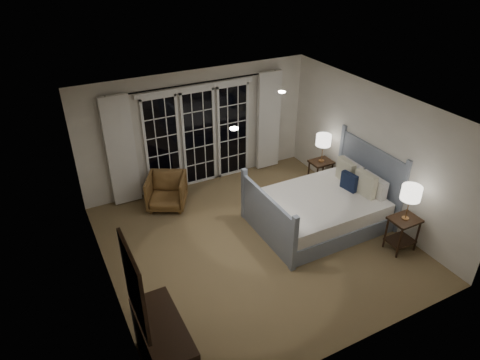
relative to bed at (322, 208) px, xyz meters
name	(u,v)px	position (x,y,z in m)	size (l,w,h in m)	color
floor	(255,243)	(-1.41, 0.03, -0.34)	(5.00, 5.00, 0.00)	olive
ceiling	(258,111)	(-1.41, 0.03, 2.16)	(5.00, 5.00, 0.00)	white
wall_left	(102,225)	(-3.91, 0.03, 0.91)	(0.02, 5.00, 2.50)	beige
wall_right	(373,152)	(1.09, 0.03, 0.91)	(0.02, 5.00, 2.50)	beige
wall_back	(198,129)	(-1.41, 2.53, 0.91)	(5.00, 0.02, 2.50)	beige
wall_front	(359,278)	(-1.41, -2.47, 0.91)	(5.00, 0.02, 2.50)	beige
french_doors	(199,136)	(-1.41, 2.49, 0.75)	(2.50, 0.04, 2.20)	black
curtain_rod	(197,83)	(-1.41, 2.43, 1.91)	(0.03, 0.03, 3.50)	black
curtain_left	(121,152)	(-3.06, 2.41, 0.81)	(0.55, 0.10, 2.25)	silver
curtain_right	(269,121)	(0.24, 2.41, 0.81)	(0.55, 0.10, 2.25)	silver
downlight_a	(282,92)	(-0.61, 0.63, 2.15)	(0.12, 0.12, 0.01)	white
downlight_b	(234,129)	(-2.01, -0.37, 2.15)	(0.12, 0.12, 0.01)	white
bed	(322,208)	(0.00, 0.00, 0.00)	(2.34, 1.69, 1.37)	gray
nightstand_left	(403,229)	(0.75, -1.26, 0.08)	(0.49, 0.39, 0.64)	black
nightstand_right	(320,170)	(0.80, 1.13, 0.05)	(0.46, 0.37, 0.60)	black
lamp_left	(411,193)	(0.75, -1.26, 0.80)	(0.33, 0.33, 0.63)	#AB7644
lamp_right	(324,140)	(0.80, 1.13, 0.75)	(0.31, 0.31, 0.61)	#AB7644
armchair	(167,191)	(-2.40, 1.89, 0.00)	(0.73, 0.75, 0.68)	brown
dresser	(165,348)	(-3.64, -1.69, 0.07)	(0.50, 1.17, 0.83)	black
mirror	(134,286)	(-3.88, -1.69, 1.21)	(0.05, 0.85, 1.00)	black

